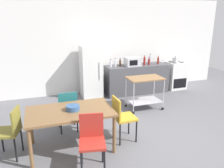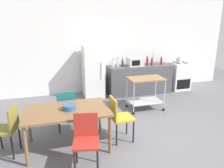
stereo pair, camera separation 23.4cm
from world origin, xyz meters
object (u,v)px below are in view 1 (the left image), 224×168
Objects in this scene: chair_mustard at (122,116)px; chair_olive at (10,129)px; microwave at (133,62)px; fruit_bowl at (73,108)px; kitchen_cart at (145,88)px; bottle_soda at (150,59)px; bottle_sparkling_water at (115,63)px; stove_oven at (175,75)px; dining_table at (70,115)px; bottle_sesame_oil at (158,61)px; chair_teal at (68,108)px; kettle at (175,60)px; bottle_hot_sauce at (120,63)px; bottle_olive_oil at (111,64)px; chair_red at (92,139)px; refrigerator at (91,72)px; bottle_vinegar at (144,61)px; bottle_wine at (149,62)px.

chair_mustard and chair_olive have the same top height.
microwave is 1.93× the size of fruit_bowl.
kitchen_cart is (3.10, 1.20, 0.05)m from chair_olive.
bottle_sparkling_water is at bearing -178.02° from bottle_soda.
stove_oven is at bearing -50.97° from chair_mustard.
bottle_sesame_oil is at bearing 37.85° from dining_table.
chair_teal is 4.19m from kettle.
chair_mustard is 1.00× the size of chair_teal.
bottle_hot_sauce is at bearing -136.00° from chair_teal.
bottle_sparkling_water is 0.54× the size of microwave.
chair_olive is 3.78× the size of bottle_olive_oil.
chair_mustard and chair_teal have the same top height.
bottle_sesame_oil is (1.23, -0.14, 0.01)m from bottle_hot_sauce.
chair_teal is at bearing 109.46° from chair_red.
refrigerator is 0.93m from bottle_hot_sauce.
bottle_sparkling_water is 0.79× the size of bottle_soda.
chair_olive is 3.00× the size of bottle_vinegar.
bottle_sesame_oil reaches higher than bottle_hot_sauce.
refrigerator is at bearing 179.36° from bottle_soda.
fruit_bowl is (-2.78, -2.46, -0.20)m from bottle_wine.
fruit_bowl is (-0.96, -2.65, 0.02)m from refrigerator.
bottle_sparkling_water is 0.16m from bottle_hot_sauce.
microwave is (2.29, 2.48, 0.36)m from dining_table.
chair_teal is 0.57× the size of refrigerator.
refrigerator reaches higher than bottle_wine.
chair_olive is 3.33× the size of bottle_sesame_oil.
bottle_soda reaches higher than bottle_hot_sauce.
stove_oven reaches higher than chair_teal.
dining_table is 0.98m from chair_mustard.
microwave is at bearing -177.08° from stove_oven.
bottle_sesame_oil is at bearing -151.83° from chair_teal.
kitchen_cart is at bearing 31.73° from fruit_bowl.
kitchen_cart is 3.80× the size of kettle.
bottle_hot_sauce reaches higher than dining_table.
bottle_hot_sauce reaches higher than bottle_wine.
bottle_olive_oil is 0.94× the size of bottle_sparkling_water.
stove_oven is 0.57m from kettle.
bottle_vinegar reaches higher than chair_mustard.
chair_teal reaches higher than fruit_bowl.
bottle_wine is at bearing -39.17° from chair_mustard.
chair_teal is at bearing -147.53° from bottle_wine.
bottle_olive_oil is 2.20m from kettle.
bottle_sesame_oil reaches higher than chair_red.
bottle_vinegar is (1.09, -0.06, 0.03)m from bottle_olive_oil.
bottle_wine is (0.14, -0.02, -0.03)m from bottle_vinegar.
bottle_sparkling_water is (0.79, 2.61, 0.48)m from chair_mustard.
microwave reaches higher than chair_olive.
bottle_sparkling_water is (2.76, 2.52, 0.48)m from chair_olive.
chair_red is (0.19, -1.34, 0.00)m from chair_teal.
chair_mustard is 3.00× the size of bottle_vinegar.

